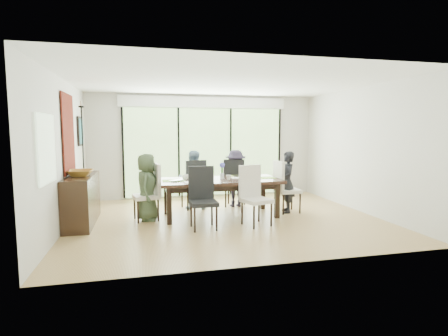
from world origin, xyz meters
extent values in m
cube|color=olive|center=(0.00, 0.00, -0.01)|extent=(6.00, 5.00, 0.01)
cube|color=white|center=(0.00, 0.00, 2.71)|extent=(6.00, 5.00, 0.01)
cube|color=beige|center=(0.00, 2.51, 1.35)|extent=(6.00, 0.02, 2.70)
cube|color=silver|center=(0.00, -2.51, 1.35)|extent=(6.00, 0.02, 2.70)
cube|color=white|center=(-3.01, 0.00, 1.35)|extent=(0.02, 5.00, 2.70)
cube|color=silver|center=(3.01, 0.00, 1.35)|extent=(0.02, 5.00, 2.70)
cube|color=#598C3F|center=(0.00, 2.47, 1.20)|extent=(4.20, 0.02, 2.30)
cube|color=white|center=(0.00, 2.46, 2.50)|extent=(4.40, 0.06, 0.28)
cube|color=black|center=(-2.10, 2.46, 1.20)|extent=(0.05, 0.04, 2.30)
cube|color=black|center=(-0.70, 2.46, 1.20)|extent=(0.05, 0.04, 2.30)
cube|color=black|center=(0.70, 2.46, 1.20)|extent=(0.05, 0.04, 2.30)
cube|color=black|center=(2.10, 2.46, 1.20)|extent=(0.05, 0.04, 2.30)
cube|color=#8CAD7F|center=(-2.97, -1.20, 1.50)|extent=(0.02, 0.90, 1.00)
cube|color=brown|center=(0.00, 3.40, -0.05)|extent=(6.00, 1.80, 0.10)
cube|color=brown|center=(0.00, 4.20, 0.55)|extent=(6.00, 0.08, 0.06)
sphere|color=#14380F|center=(-1.80, 5.20, 1.44)|extent=(3.20, 3.20, 3.20)
sphere|color=#14380F|center=(0.40, 5.80, 1.80)|extent=(4.00, 4.00, 4.00)
sphere|color=#14380F|center=(2.20, 5.00, 1.26)|extent=(2.80, 2.80, 2.80)
sphere|color=#14380F|center=(-0.60, 6.50, 1.62)|extent=(3.60, 3.60, 3.60)
cube|color=black|center=(-0.08, 0.26, 0.74)|extent=(2.46, 1.13, 0.06)
cube|color=black|center=(-0.08, 0.26, 0.65)|extent=(2.25, 0.92, 0.10)
cube|color=black|center=(-1.16, -0.17, 0.35)|extent=(0.09, 0.09, 0.71)
cube|color=black|center=(1.00, -0.17, 0.35)|extent=(0.09, 0.09, 0.71)
cube|color=black|center=(-1.16, 0.69, 0.35)|extent=(0.09, 0.09, 0.71)
cube|color=black|center=(1.00, 0.69, 0.35)|extent=(0.09, 0.09, 0.71)
imported|color=#3E4D33|center=(-1.56, 0.26, 0.66)|extent=(0.49, 0.68, 1.32)
imported|color=black|center=(1.40, 0.26, 0.66)|extent=(0.49, 0.68, 1.32)
imported|color=#708BA1|center=(-0.53, 1.09, 0.66)|extent=(0.69, 0.51, 1.32)
imported|color=#262031|center=(0.47, 1.09, 0.66)|extent=(0.63, 0.41, 1.32)
cube|color=#71A53B|center=(-1.03, 0.26, 0.77)|extent=(0.45, 0.33, 0.01)
cube|color=#8CC145|center=(0.87, 0.26, 0.77)|extent=(0.45, 0.33, 0.01)
cube|color=#7FB23F|center=(-0.53, 0.66, 0.77)|extent=(0.45, 0.33, 0.01)
cube|color=olive|center=(0.47, 0.66, 0.77)|extent=(0.45, 0.33, 0.01)
cube|color=white|center=(-0.63, -0.04, 0.77)|extent=(0.45, 0.33, 0.01)
cube|color=black|center=(-0.43, 0.61, 0.78)|extent=(0.27, 0.18, 0.01)
cube|color=black|center=(0.42, 0.61, 0.78)|extent=(0.25, 0.17, 0.01)
cube|color=white|center=(0.62, 0.21, 0.77)|extent=(0.31, 0.23, 0.00)
cube|color=white|center=(-0.63, -0.04, 0.79)|extent=(0.27, 0.27, 0.02)
cube|color=orange|center=(-0.63, -0.04, 0.80)|extent=(0.20, 0.20, 0.01)
cylinder|color=silver|center=(-0.03, 0.31, 0.83)|extent=(0.08, 0.08, 0.12)
cylinder|color=#337226|center=(-0.03, 0.31, 0.95)|extent=(0.04, 0.04, 0.16)
sphere|color=#4F4EC4|center=(-0.03, 0.31, 1.05)|extent=(0.11, 0.11, 0.11)
imported|color=silver|center=(-0.93, 0.16, 0.78)|extent=(0.40, 0.37, 0.03)
imported|color=white|center=(-0.78, 0.41, 0.82)|extent=(0.18, 0.18, 0.10)
imported|color=white|center=(0.07, 0.16, 0.82)|extent=(0.12, 0.12, 0.09)
imported|color=white|center=(0.72, 0.36, 0.82)|extent=(0.16, 0.16, 0.10)
imported|color=white|center=(0.17, 0.31, 0.78)|extent=(0.20, 0.25, 0.02)
cube|color=black|center=(-2.76, 0.27, 0.46)|extent=(0.46, 1.64, 0.92)
imported|color=brown|center=(-2.76, 0.17, 0.98)|extent=(0.49, 0.49, 0.12)
cylinder|color=black|center=(-2.76, 0.62, 0.94)|extent=(0.10, 0.10, 0.04)
cylinder|color=black|center=(-2.76, 0.62, 1.59)|extent=(0.02, 0.02, 1.28)
cylinder|color=black|center=(-2.76, 0.62, 2.22)|extent=(0.10, 0.10, 0.03)
cylinder|color=silver|center=(-2.76, 0.62, 2.29)|extent=(0.04, 0.04, 0.10)
cube|color=maroon|center=(-2.97, 0.40, 1.70)|extent=(0.02, 1.00, 1.50)
cube|color=black|center=(-2.97, 1.70, 1.75)|extent=(0.03, 0.55, 0.65)
cube|color=#1C555B|center=(-2.95, 1.70, 1.75)|extent=(0.01, 0.45, 0.55)
camera|label=1|loc=(-1.62, -6.68, 1.76)|focal=28.00mm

